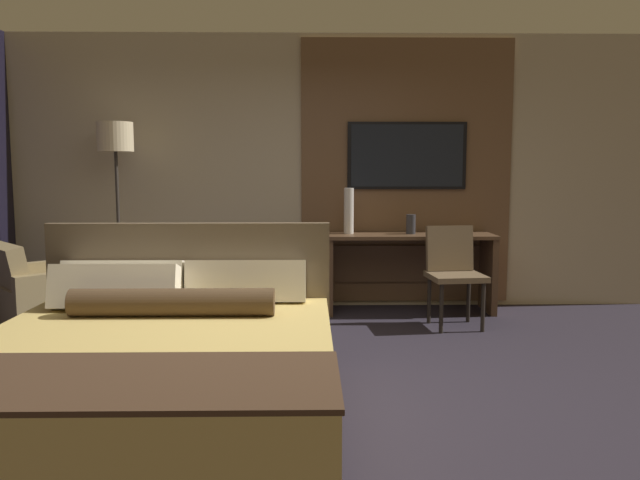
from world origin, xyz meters
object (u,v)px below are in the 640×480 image
Objects in this scene: floor_lamp at (116,153)px; book at (447,233)px; armchair_by_window at (45,301)px; bed at (156,373)px; vase_tall at (349,211)px; desk at (409,259)px; tv at (407,156)px; vase_short at (411,224)px; desk_chair at (453,266)px.

book is at bearing 0.95° from floor_lamp.
armchair_by_window is at bearing -169.25° from book.
bed is 4.75× the size of vase_tall.
desk is (1.84, 2.87, 0.21)m from bed.
desk is 3.43m from armchair_by_window.
armchair_by_window is at bearing -166.72° from desk.
desk is at bearing 2.75° from floor_lamp.
desk is at bearing -0.51° from vase_tall.
floor_lamp is at bearing -176.37° from vase_tall.
bed is at bearing -120.85° from tv.
vase_short is at bearing -3.75° from vase_tall.
tv is at bearing 140.65° from book.
tv is 1.08× the size of armchair_by_window.
armchair_by_window is 2.48× the size of vase_tall.
floor_lamp reaches higher than desk_chair.
tv reaches higher than vase_short.
vase_tall is (-0.92, 0.60, 0.47)m from desk_chair.
tv is at bearing 59.15° from bed.
desk_chair is 4.72× the size of vase_short.
desk_chair reaches higher than armchair_by_window.
desk is 3.05m from floor_lamp.
bed is at bearing 173.12° from armchair_by_window.
vase_tall is (2.72, 0.79, 0.74)m from armchair_by_window.
bed reaches higher than armchair_by_window.
vase_tall is at bearing 176.25° from vase_short.
bed is 3.15m from desk_chair.
desk is 8.59× the size of vase_short.
armchair_by_window is 3.80m from book.
tv reaches higher than bed.
bed reaches higher than desk_chair.
floor_lamp is (-3.17, 0.45, 1.03)m from desk_chair.
armchair_by_window is (-3.64, -0.20, -0.28)m from desk_chair.
floor_lamp is at bearing -179.05° from book.
vase_tall is (1.24, 2.87, 0.70)m from bed.
desk is 1.37× the size of tv.
tv is 1.34m from desk_chair.
desk_chair is (0.31, -0.59, 0.02)m from desk.
book is (2.21, 2.79, 0.48)m from bed.
desk_chair is 0.49× the size of floor_lamp.
desk_chair is 3.37m from floor_lamp.
floor_lamp is 4.12× the size of vase_tall.
bed is 2.37× the size of desk_chair.
tv is at bearing 7.07° from floor_lamp.
vase_tall is at bearing 179.49° from desk.
bed is 3.21m from vase_tall.
vase_short is at bearing 2.05° from floor_lamp.
book is at bearing 51.56° from bed.
bed is at bearing -122.72° from desk.
vase_tall reaches higher than vase_short.
vase_short is at bearing -119.72° from armchair_by_window.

